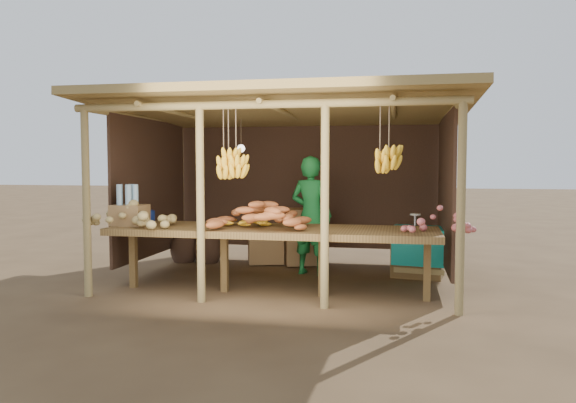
# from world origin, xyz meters

# --- Properties ---
(ground) EXTENTS (60.00, 60.00, 0.00)m
(ground) POSITION_xyz_m (0.00, 0.00, 0.00)
(ground) COLOR brown
(ground) RESTS_ON ground
(stall_structure) EXTENTS (4.70, 3.50, 2.43)m
(stall_structure) POSITION_xyz_m (0.07, -0.05, 1.91)
(stall_structure) COLOR #A08952
(stall_structure) RESTS_ON ground
(counter) EXTENTS (3.90, 1.05, 0.80)m
(counter) POSITION_xyz_m (0.00, -0.95, 0.74)
(counter) COLOR brown
(counter) RESTS_ON ground
(potato_heap) EXTENTS (1.14, 0.81, 0.37)m
(potato_heap) POSITION_xyz_m (-1.72, -1.23, 0.98)
(potato_heap) COLOR tan
(potato_heap) RESTS_ON counter
(sweet_potato_heap) EXTENTS (1.28, 1.03, 0.36)m
(sweet_potato_heap) POSITION_xyz_m (-0.13, -1.07, 0.98)
(sweet_potato_heap) COLOR #AC592C
(sweet_potato_heap) RESTS_ON counter
(onion_heap) EXTENTS (0.86, 0.59, 0.36)m
(onion_heap) POSITION_xyz_m (1.90, -1.21, 0.98)
(onion_heap) COLOR #C76061
(onion_heap) RESTS_ON counter
(banana_pile) EXTENTS (0.63, 0.51, 0.34)m
(banana_pile) POSITION_xyz_m (-0.37, -0.89, 0.97)
(banana_pile) COLOR yellow
(banana_pile) RESTS_ON counter
(tomato_basin) EXTENTS (0.39, 0.39, 0.21)m
(tomato_basin) POSITION_xyz_m (-1.90, -0.55, 0.88)
(tomato_basin) COLOR navy
(tomato_basin) RESTS_ON counter
(bottle_box) EXTENTS (0.42, 0.33, 0.51)m
(bottle_box) POSITION_xyz_m (-1.78, -1.06, 0.99)
(bottle_box) COLOR olive
(bottle_box) RESTS_ON counter
(vendor) EXTENTS (0.70, 0.56, 1.67)m
(vendor) POSITION_xyz_m (0.27, 0.31, 0.83)
(vendor) COLOR #1A7933
(vendor) RESTS_ON ground
(tarp_crate) EXTENTS (0.84, 0.76, 0.89)m
(tarp_crate) POSITION_xyz_m (1.75, 0.48, 0.37)
(tarp_crate) COLOR brown
(tarp_crate) RESTS_ON ground
(carton_stack) EXTENTS (1.24, 0.59, 0.85)m
(carton_stack) POSITION_xyz_m (-0.16, 0.99, 0.38)
(carton_stack) COLOR olive
(carton_stack) RESTS_ON ground
(burlap_sacks) EXTENTS (0.83, 0.43, 0.59)m
(burlap_sacks) POSITION_xyz_m (-1.68, 0.93, 0.26)
(burlap_sacks) COLOR #432C1F
(burlap_sacks) RESTS_ON ground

